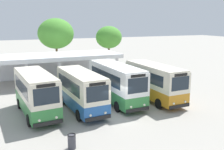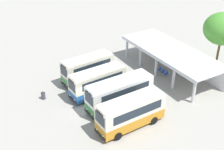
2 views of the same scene
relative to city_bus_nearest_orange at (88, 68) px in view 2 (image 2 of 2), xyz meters
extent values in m
plane|color=#A39E93|center=(5.52, -2.96, -1.89)|extent=(180.00, 180.00, 0.00)
cylinder|color=black|center=(1.25, -2.01, -1.44)|extent=(0.31, 0.92, 0.90)
cylinder|color=black|center=(-0.81, -2.23, -1.44)|extent=(0.31, 0.92, 0.90)
cylinder|color=black|center=(0.81, 2.26, -1.44)|extent=(0.31, 0.92, 0.90)
cylinder|color=black|center=(-1.25, 2.04, -1.44)|extent=(0.31, 0.92, 0.90)
cube|color=#337F3D|center=(0.00, 0.01, -0.95)|extent=(2.88, 7.11, 1.11)
cube|color=beige|center=(0.00, 0.01, 0.52)|extent=(2.88, 7.11, 1.82)
cube|color=beige|center=(0.00, 0.01, 1.49)|extent=(2.79, 6.90, 0.12)
cube|color=black|center=(0.36, -3.46, -1.37)|extent=(2.06, 0.31, 0.28)
cube|color=#1E2833|center=(0.36, -3.41, 0.57)|extent=(1.78, 0.23, 1.19)
cube|color=black|center=(0.36, -3.41, 1.31)|extent=(1.30, 0.18, 0.24)
cube|color=#1E2833|center=(1.06, 0.22, 0.57)|extent=(0.61, 5.51, 1.00)
cube|color=#1E2833|center=(-1.08, 0.00, 0.57)|extent=(0.61, 5.51, 1.00)
sphere|color=#EAEACC|center=(0.95, -3.39, -1.06)|extent=(0.20, 0.20, 0.20)
sphere|color=#EAEACC|center=(-0.24, -3.51, -1.06)|extent=(0.20, 0.20, 0.20)
cylinder|color=black|center=(4.76, -2.49, -1.44)|extent=(0.29, 0.91, 0.90)
cylinder|color=black|center=(2.75, -2.64, -1.44)|extent=(0.29, 0.91, 0.90)
cylinder|color=black|center=(4.45, 1.83, -1.44)|extent=(0.29, 0.91, 0.90)
cylinder|color=black|center=(2.43, 1.68, -1.44)|extent=(0.29, 0.91, 0.90)
cube|color=#23569E|center=(3.60, -0.41, -0.99)|extent=(2.63, 7.12, 1.03)
cube|color=beige|center=(3.60, -0.41, 0.42)|extent=(2.63, 7.12, 1.77)
cube|color=beige|center=(3.60, -0.41, 1.36)|extent=(2.55, 6.91, 0.12)
cube|color=black|center=(3.86, -3.92, -1.37)|extent=(2.02, 0.25, 0.28)
cube|color=#1E2833|center=(3.85, -3.87, 0.47)|extent=(1.74, 0.18, 1.15)
cube|color=black|center=(3.85, -3.87, 1.18)|extent=(1.27, 0.14, 0.24)
cube|color=#1E2833|center=(4.64, -0.23, 0.47)|extent=(0.45, 5.57, 0.98)
cube|color=#1E2833|center=(2.54, -0.38, 0.47)|extent=(0.45, 5.57, 0.98)
sphere|color=#EAEACC|center=(4.44, -3.86, -1.06)|extent=(0.20, 0.20, 0.20)
sphere|color=#EAEACC|center=(3.27, -3.95, -1.06)|extent=(0.20, 0.20, 0.20)
cylinder|color=black|center=(8.36, -1.86, -1.44)|extent=(0.26, 0.91, 0.90)
cylinder|color=black|center=(6.24, -1.95, -1.44)|extent=(0.26, 0.91, 0.90)
cylinder|color=black|center=(8.14, 3.03, -1.44)|extent=(0.26, 0.91, 0.90)
cylinder|color=black|center=(6.03, 2.93, -1.44)|extent=(0.26, 0.91, 0.90)
cube|color=#337F3D|center=(7.19, 0.54, -0.94)|extent=(2.57, 7.98, 1.12)
cube|color=white|center=(7.19, 0.54, 0.56)|extent=(2.57, 7.98, 1.89)
cube|color=white|center=(7.19, 0.54, 1.57)|extent=(2.49, 7.74, 0.12)
cube|color=black|center=(7.37, -3.43, -1.37)|extent=(2.11, 0.19, 0.28)
cube|color=#1E2833|center=(7.37, -3.39, 0.61)|extent=(1.82, 0.13, 1.23)
cube|color=black|center=(7.37, -3.39, 1.39)|extent=(1.33, 0.11, 0.24)
cube|color=#1E2833|center=(8.29, 0.68, 0.61)|extent=(0.32, 6.31, 1.04)
cube|color=#1E2833|center=(6.09, 0.59, 0.61)|extent=(0.32, 6.31, 1.04)
sphere|color=#EAEACC|center=(7.98, -3.40, -1.06)|extent=(0.20, 0.20, 0.20)
sphere|color=#EAEACC|center=(6.76, -3.45, -1.06)|extent=(0.20, 0.20, 0.20)
cylinder|color=black|center=(11.93, -2.55, -1.44)|extent=(0.26, 0.91, 0.90)
cylinder|color=black|center=(9.86, -2.64, -1.44)|extent=(0.26, 0.91, 0.90)
cylinder|color=black|center=(11.73, 2.03, -1.44)|extent=(0.26, 0.91, 0.90)
cylinder|color=black|center=(9.65, 1.94, -1.44)|extent=(0.26, 0.91, 0.90)
cube|color=orange|center=(10.79, -0.30, -0.94)|extent=(2.50, 7.49, 1.12)
cube|color=beige|center=(10.79, -0.30, 0.51)|extent=(2.50, 7.49, 1.78)
cube|color=beige|center=(10.79, -0.30, 1.46)|extent=(2.42, 7.27, 0.12)
cube|color=black|center=(10.96, -4.03, -1.37)|extent=(2.07, 0.19, 0.28)
cube|color=#1E2833|center=(10.95, -3.99, 0.56)|extent=(1.78, 0.13, 1.16)
cube|color=black|center=(10.95, -3.99, 1.28)|extent=(1.31, 0.11, 0.24)
cube|color=#1E2833|center=(11.86, -0.16, 0.56)|extent=(0.30, 5.92, 0.98)
cube|color=#1E2833|center=(9.71, -0.25, 0.56)|extent=(0.30, 5.92, 0.98)
sphere|color=#EAEACC|center=(11.55, -4.00, -1.06)|extent=(0.20, 0.20, 0.20)
sphere|color=#EAEACC|center=(10.36, -4.05, -1.06)|extent=(0.20, 0.20, 0.20)
cylinder|color=silver|center=(-3.64, 8.47, -0.29)|extent=(0.36, 0.36, 3.20)
cylinder|color=silver|center=(-0.03, 8.47, -0.29)|extent=(0.36, 0.36, 3.20)
cylinder|color=silver|center=(3.58, 8.47, -0.29)|extent=(0.36, 0.36, 3.20)
cylinder|color=silver|center=(7.19, 8.47, -0.29)|extent=(0.36, 0.36, 3.20)
cylinder|color=silver|center=(10.81, 8.47, -0.29)|extent=(0.36, 0.36, 3.20)
cube|color=white|center=(3.58, 13.55, -0.29)|extent=(15.25, 0.20, 3.20)
cube|color=white|center=(3.58, 10.91, 1.41)|extent=(15.75, 5.98, 0.20)
cube|color=white|center=(3.58, 7.97, 1.17)|extent=(15.75, 0.10, 0.28)
cylinder|color=slate|center=(3.18, 9.41, -1.67)|extent=(0.03, 0.03, 0.44)
cylinder|color=slate|center=(2.83, 9.42, -1.67)|extent=(0.03, 0.03, 0.44)
cylinder|color=slate|center=(3.19, 9.77, -1.67)|extent=(0.03, 0.03, 0.44)
cylinder|color=slate|center=(2.84, 9.77, -1.67)|extent=(0.03, 0.03, 0.44)
cube|color=#1E4CB2|center=(3.01, 9.59, -1.43)|extent=(0.44, 0.44, 0.04)
cube|color=#1E4CB2|center=(3.01, 9.79, -1.23)|extent=(0.44, 0.04, 0.40)
cylinder|color=slate|center=(3.92, 9.40, -1.67)|extent=(0.03, 0.03, 0.44)
cylinder|color=slate|center=(3.57, 9.41, -1.67)|extent=(0.03, 0.03, 0.44)
cylinder|color=slate|center=(3.93, 9.75, -1.67)|extent=(0.03, 0.03, 0.44)
cylinder|color=slate|center=(3.57, 9.76, -1.67)|extent=(0.03, 0.03, 0.44)
cube|color=#1E4CB2|center=(3.75, 9.58, -1.43)|extent=(0.44, 0.44, 0.04)
cube|color=#1E4CB2|center=(3.75, 9.78, -1.23)|extent=(0.44, 0.04, 0.40)
cylinder|color=slate|center=(4.66, 9.40, -1.67)|extent=(0.03, 0.03, 0.44)
cylinder|color=slate|center=(4.31, 9.40, -1.67)|extent=(0.03, 0.03, 0.44)
cylinder|color=slate|center=(4.66, 9.75, -1.67)|extent=(0.03, 0.03, 0.44)
cylinder|color=slate|center=(4.31, 9.76, -1.67)|extent=(0.03, 0.03, 0.44)
cube|color=#1E4CB2|center=(4.48, 9.58, -1.43)|extent=(0.44, 0.44, 0.04)
cube|color=#1E4CB2|center=(4.49, 9.78, -1.23)|extent=(0.44, 0.04, 0.40)
cylinder|color=brown|center=(5.18, 18.51, -0.11)|extent=(0.32, 0.32, 3.56)
ellipsoid|color=#4C9933|center=(5.18, 18.51, 3.68)|extent=(5.35, 5.35, 4.55)
cylinder|color=#3F3F47|center=(1.24, -6.60, -1.46)|extent=(0.48, 0.48, 0.85)
torus|color=black|center=(1.24, -6.60, -1.02)|extent=(0.49, 0.49, 0.06)
camera|label=1|loc=(-1.91, -20.30, 5.56)|focal=40.67mm
camera|label=2|loc=(30.74, -14.11, 17.92)|focal=46.72mm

